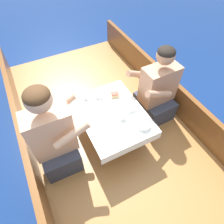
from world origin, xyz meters
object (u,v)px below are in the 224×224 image
Objects in this scene: coffee_cup_starboard at (99,95)px; person_starboard at (157,92)px; person_port at (54,137)px; sandwich at (115,95)px; coffee_cup_center at (123,117)px; coffee_cup_port at (85,97)px.

person_starboard is at bearing -17.26° from coffee_cup_starboard.
person_port is 0.80m from sandwich.
coffee_cup_center is at bearing -102.95° from sandwich.
coffee_cup_port is 1.02× the size of coffee_cup_center.
coffee_cup_starboard is (0.60, 0.31, 0.00)m from person_port.
sandwich is 1.16× the size of coffee_cup_port.
person_starboard is 0.51m from sandwich.
sandwich is at bearing -16.43° from person_starboard.
person_port is 0.68m from coffee_cup_starboard.
sandwich is 0.33m from coffee_cup_port.
coffee_cup_center is at bearing -5.13° from person_port.
sandwich is at bearing 18.83° from person_port.
person_starboard reaches higher than coffee_cup_port.
person_port is 0.58m from coffee_cup_port.
sandwich is (-0.49, 0.13, 0.06)m from person_starboard.
coffee_cup_port is (-0.80, 0.25, 0.06)m from person_starboard.
person_port is at bearing -152.47° from coffee_cup_starboard.
sandwich is at bearing 77.05° from coffee_cup_center.
person_starboard is 0.69m from coffee_cup_starboard.
sandwich and coffee_cup_starboard have the same top height.
person_starboard is 10.52× the size of coffee_cup_center.
coffee_cup_port is (0.46, 0.36, 0.00)m from person_port.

